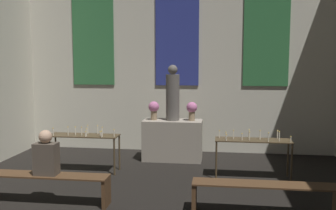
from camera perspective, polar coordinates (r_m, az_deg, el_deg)
wall_back at (r=9.48m, az=1.44°, el=8.96°), size 7.96×0.16×5.27m
altar at (r=8.71m, az=0.71°, el=-5.37°), size 1.35×0.60×0.93m
statue at (r=8.55m, az=0.72°, el=1.54°), size 0.31×0.31×1.27m
flower_vase_left at (r=8.65m, az=-2.18°, el=-0.56°), size 0.25×0.25×0.43m
flower_vase_right at (r=8.54m, az=3.65°, el=-0.65°), size 0.25×0.25×0.43m
candle_rack_left at (r=7.97m, az=-12.71°, el=-5.10°), size 1.47×0.45×0.97m
candle_rack_right at (r=7.51m, az=12.81°, el=-5.82°), size 1.47×0.45×0.96m
pew_back_left at (r=6.47m, az=-18.45°, el=-11.04°), size 2.15×0.36×0.48m
pew_back_right at (r=5.89m, az=14.49°, el=-12.69°), size 2.15×0.36×0.48m
person_seated at (r=6.32m, az=-18.08°, el=-7.26°), size 0.36×0.24×0.72m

